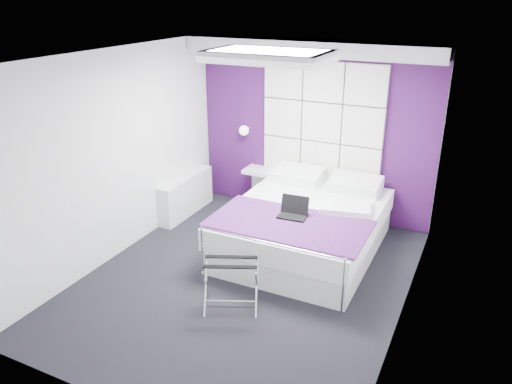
% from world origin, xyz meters
% --- Properties ---
extents(floor, '(4.40, 4.40, 0.00)m').
position_xyz_m(floor, '(0.00, 0.00, 0.00)').
color(floor, black).
rests_on(floor, ground).
extents(ceiling, '(4.40, 4.40, 0.00)m').
position_xyz_m(ceiling, '(0.00, 0.00, 2.60)').
color(ceiling, white).
rests_on(ceiling, wall_back).
extents(wall_back, '(3.60, 0.00, 3.60)m').
position_xyz_m(wall_back, '(0.00, 2.20, 1.30)').
color(wall_back, white).
rests_on(wall_back, floor).
extents(wall_left, '(0.00, 4.40, 4.40)m').
position_xyz_m(wall_left, '(-1.80, 0.00, 1.30)').
color(wall_left, white).
rests_on(wall_left, floor).
extents(wall_right, '(0.00, 4.40, 4.40)m').
position_xyz_m(wall_right, '(1.80, 0.00, 1.30)').
color(wall_right, white).
rests_on(wall_right, floor).
extents(accent_wall, '(3.58, 0.02, 2.58)m').
position_xyz_m(accent_wall, '(0.00, 2.19, 1.30)').
color(accent_wall, '#3C1047').
rests_on(accent_wall, wall_back).
extents(soffit, '(3.58, 0.50, 0.20)m').
position_xyz_m(soffit, '(0.00, 1.95, 2.50)').
color(soffit, white).
rests_on(soffit, wall_back).
extents(headboard, '(1.80, 0.08, 2.30)m').
position_xyz_m(headboard, '(0.15, 2.14, 1.17)').
color(headboard, silver).
rests_on(headboard, wall_back).
extents(skylight, '(1.36, 0.86, 0.12)m').
position_xyz_m(skylight, '(0.00, 0.60, 2.55)').
color(skylight, white).
rests_on(skylight, ceiling).
extents(wall_lamp, '(0.15, 0.15, 0.15)m').
position_xyz_m(wall_lamp, '(-1.05, 2.06, 1.22)').
color(wall_lamp, white).
rests_on(wall_lamp, wall_back).
extents(radiator, '(0.22, 1.20, 0.60)m').
position_xyz_m(radiator, '(-1.69, 1.30, 0.30)').
color(radiator, white).
rests_on(radiator, floor).
extents(bed, '(1.89, 2.29, 0.79)m').
position_xyz_m(bed, '(0.36, 1.01, 0.34)').
color(bed, white).
rests_on(bed, floor).
extents(nightstand, '(0.50, 0.39, 0.06)m').
position_xyz_m(nightstand, '(-0.76, 2.02, 0.61)').
color(nightstand, white).
rests_on(nightstand, wall_back).
extents(luggage_rack, '(0.57, 0.42, 0.56)m').
position_xyz_m(luggage_rack, '(0.10, -0.55, 0.28)').
color(luggage_rack, silver).
rests_on(luggage_rack, floor).
extents(laptop, '(0.35, 0.25, 0.25)m').
position_xyz_m(laptop, '(0.34, 0.63, 0.71)').
color(laptop, black).
rests_on(laptop, bed).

